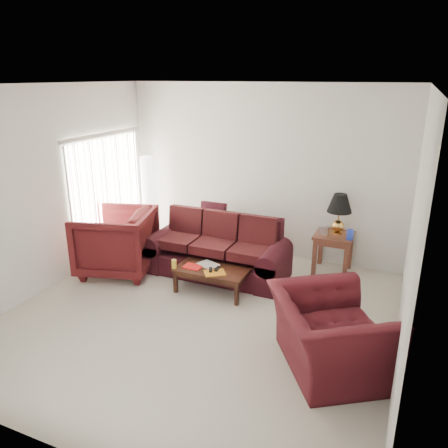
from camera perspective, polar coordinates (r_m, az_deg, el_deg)
name	(u,v)px	position (r m, az deg, el deg)	size (l,w,h in m)	color
floor	(199,315)	(6.08, -3.26, -11.82)	(5.00, 5.00, 0.00)	beige
blinds	(108,197)	(7.92, -14.96, 3.42)	(0.10, 2.00, 2.16)	silver
sofa	(216,247)	(7.05, -1.06, -3.02)	(2.31, 1.00, 0.95)	black
throw_pillow	(213,215)	(7.77, -1.43, 1.21)	(0.45, 0.13, 0.45)	black
end_table	(333,253)	(7.41, 14.01, -3.70)	(0.61, 0.61, 0.66)	#4C261A
table_lamp	(339,214)	(7.24, 14.78, 1.28)	(0.39, 0.39, 0.66)	#C48D3D
clock	(323,231)	(7.19, 12.83, -0.86)	(0.14, 0.05, 0.14)	silver
blue_canister	(350,235)	(7.09, 16.14, -1.34)	(0.10, 0.10, 0.16)	#1C36BA
picture_frame	(328,226)	(7.41, 13.37, -0.29)	(0.12, 0.02, 0.15)	silver
floor_lamp	(149,201)	(8.29, -9.80, 2.93)	(0.28, 0.28, 1.73)	white
armchair_left	(116,242)	(7.33, -13.90, -2.25)	(1.13, 1.16, 1.06)	#430F11
armchair_right	(329,334)	(5.05, 13.59, -13.83)	(1.29, 1.12, 0.84)	#3D0E14
coffee_table	(212,280)	(6.59, -1.60, -7.38)	(1.08, 0.54, 0.38)	black
magazine_red	(193,267)	(6.58, -4.09, -5.57)	(0.27, 0.20, 0.02)	red
magazine_white	(208,264)	(6.63, -2.10, -5.31)	(0.30, 0.22, 0.02)	beige
magazine_orange	(215,273)	(6.36, -1.22, -6.40)	(0.30, 0.22, 0.02)	orange
remote_a	(211,270)	(6.42, -1.76, -5.98)	(0.05, 0.16, 0.02)	black
remote_b	(217,269)	(6.44, -0.87, -5.86)	(0.05, 0.16, 0.02)	black
yellow_glass	(174,264)	(6.55, -6.54, -5.20)	(0.08, 0.08, 0.13)	yellow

